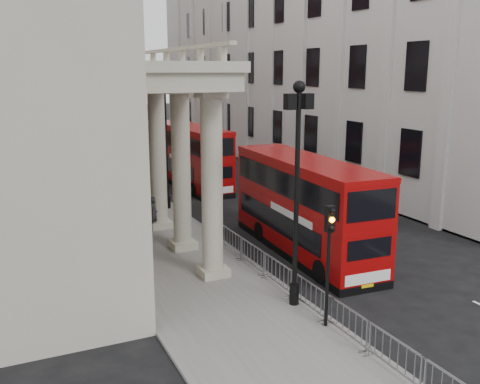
% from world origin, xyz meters
% --- Properties ---
extents(ground, '(260.00, 260.00, 0.00)m').
position_xyz_m(ground, '(0.00, 0.00, 0.00)').
color(ground, black).
rests_on(ground, ground).
extents(sidewalk_west, '(6.00, 140.00, 0.12)m').
position_xyz_m(sidewalk_west, '(-3.00, 30.00, 0.06)').
color(sidewalk_west, slate).
rests_on(sidewalk_west, ground).
extents(sidewalk_east, '(3.00, 140.00, 0.12)m').
position_xyz_m(sidewalk_east, '(13.50, 30.00, 0.06)').
color(sidewalk_east, slate).
rests_on(sidewalk_east, ground).
extents(kerb, '(0.20, 140.00, 0.14)m').
position_xyz_m(kerb, '(-0.05, 30.00, 0.07)').
color(kerb, slate).
rests_on(kerb, ground).
extents(east_building, '(8.00, 55.00, 25.00)m').
position_xyz_m(east_building, '(16.00, 32.00, 12.50)').
color(east_building, beige).
rests_on(east_building, ground).
extents(monument_column, '(8.00, 8.00, 54.20)m').
position_xyz_m(monument_column, '(6.00, 92.00, 15.98)').
color(monument_column, '#60605E').
rests_on(monument_column, ground).
extents(lamp_post_south, '(1.05, 0.44, 8.32)m').
position_xyz_m(lamp_post_south, '(-0.60, 4.00, 4.91)').
color(lamp_post_south, black).
rests_on(lamp_post_south, sidewalk_west).
extents(lamp_post_mid, '(1.05, 0.44, 8.32)m').
position_xyz_m(lamp_post_mid, '(-0.60, 20.00, 4.91)').
color(lamp_post_mid, black).
rests_on(lamp_post_mid, sidewalk_west).
extents(lamp_post_north, '(1.05, 0.44, 8.32)m').
position_xyz_m(lamp_post_north, '(-0.60, 36.00, 4.91)').
color(lamp_post_north, black).
rests_on(lamp_post_north, sidewalk_west).
extents(traffic_light, '(0.28, 0.33, 4.30)m').
position_xyz_m(traffic_light, '(-0.50, 1.98, 3.11)').
color(traffic_light, black).
rests_on(traffic_light, sidewalk_west).
extents(crowd_barriers, '(0.50, 18.75, 1.10)m').
position_xyz_m(crowd_barriers, '(-0.35, 2.23, 0.67)').
color(crowd_barriers, gray).
rests_on(crowd_barriers, sidewalk_west).
extents(bus_near, '(3.14, 10.93, 4.67)m').
position_xyz_m(bus_near, '(2.98, 9.21, 2.44)').
color(bus_near, '#900607').
rests_on(bus_near, ground).
extents(bus_far, '(2.97, 10.87, 4.66)m').
position_xyz_m(bus_far, '(3.23, 26.41, 2.43)').
color(bus_far, '#930607').
rests_on(bus_far, ground).
extents(pedestrian_a, '(0.80, 0.70, 1.85)m').
position_xyz_m(pedestrian_a, '(-2.70, 15.72, 1.05)').
color(pedestrian_a, black).
rests_on(pedestrian_a, sidewalk_west).
extents(pedestrian_b, '(0.89, 0.78, 1.56)m').
position_xyz_m(pedestrian_b, '(-4.38, 18.07, 0.90)').
color(pedestrian_b, black).
rests_on(pedestrian_b, sidewalk_west).
extents(pedestrian_c, '(0.96, 0.82, 1.66)m').
position_xyz_m(pedestrian_c, '(-3.84, 21.10, 0.95)').
color(pedestrian_c, black).
rests_on(pedestrian_c, sidewalk_west).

